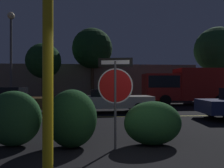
# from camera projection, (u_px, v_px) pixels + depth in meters

# --- Properties ---
(road_center_stripe) EXTENTS (37.93, 0.12, 0.01)m
(road_center_stripe) POSITION_uv_depth(u_px,v_px,m) (114.00, 117.00, 10.88)
(road_center_stripe) COLOR gold
(road_center_stripe) RESTS_ON ground_plane
(stop_sign) EXTENTS (0.86, 0.22, 2.27)m
(stop_sign) POSITION_uv_depth(u_px,v_px,m) (115.00, 86.00, 5.43)
(stop_sign) COLOR #4C4C51
(stop_sign) RESTS_ON ground_plane
(yellow_pole_left) EXTENTS (0.16, 0.16, 3.09)m
(yellow_pole_left) POSITION_uv_depth(u_px,v_px,m) (48.00, 89.00, 3.37)
(yellow_pole_left) COLOR yellow
(yellow_pole_left) RESTS_ON ground_plane
(hedge_bush_1) EXTENTS (1.43, 0.78, 1.45)m
(hedge_bush_1) POSITION_uv_depth(u_px,v_px,m) (14.00, 118.00, 5.69)
(hedge_bush_1) COLOR #285B2D
(hedge_bush_1) RESTS_ON ground_plane
(hedge_bush_2) EXTENTS (1.28, 1.05, 1.49)m
(hedge_bush_2) POSITION_uv_depth(u_px,v_px,m) (72.00, 118.00, 5.57)
(hedge_bush_2) COLOR #19421E
(hedge_bush_2) RESTS_ON ground_plane
(hedge_bush_3) EXTENTS (1.55, 0.89, 1.17)m
(hedge_bush_3) POSITION_uv_depth(u_px,v_px,m) (153.00, 123.00, 5.80)
(hedge_bush_3) COLOR #1E4C23
(hedge_bush_3) RESTS_ON ground_plane
(passing_car_1) EXTENTS (4.85, 1.98, 1.47)m
(passing_car_1) POSITION_uv_depth(u_px,v_px,m) (4.00, 101.00, 11.95)
(passing_car_1) COLOR brown
(passing_car_1) RESTS_ON ground_plane
(passing_car_2) EXTENTS (5.05, 2.13, 1.34)m
(passing_car_2) POSITION_uv_depth(u_px,v_px,m) (109.00, 100.00, 12.63)
(passing_car_2) COLOR silver
(passing_car_2) RESTS_ON ground_plane
(delivery_truck) EXTENTS (7.00, 2.53, 2.86)m
(delivery_truck) POSITION_uv_depth(u_px,v_px,m) (186.00, 85.00, 17.28)
(delivery_truck) COLOR maroon
(delivery_truck) RESTS_ON ground_plane
(street_lamp) EXTENTS (0.51, 0.51, 6.79)m
(street_lamp) POSITION_uv_depth(u_px,v_px,m) (11.00, 42.00, 15.58)
(street_lamp) COLOR #4C4C51
(street_lamp) RESTS_ON ground_plane
(tree_0) EXTENTS (3.00, 3.00, 5.15)m
(tree_0) POSITION_uv_depth(u_px,v_px,m) (44.00, 61.00, 18.74)
(tree_0) COLOR #422D1E
(tree_0) RESTS_ON ground_plane
(tree_1) EXTENTS (4.79, 4.79, 7.77)m
(tree_1) POSITION_uv_depth(u_px,v_px,m) (217.00, 50.00, 23.43)
(tree_1) COLOR #422D1E
(tree_1) RESTS_ON ground_plane
(tree_2) EXTENTS (3.97, 3.97, 7.15)m
(tree_2) POSITION_uv_depth(u_px,v_px,m) (92.00, 49.00, 21.48)
(tree_2) COLOR #422D1E
(tree_2) RESTS_ON ground_plane
(building_backdrop) EXTENTS (25.23, 3.48, 3.67)m
(building_backdrop) POSITION_uv_depth(u_px,v_px,m) (76.00, 82.00, 23.66)
(building_backdrop) COLOR #7A6B5B
(building_backdrop) RESTS_ON ground_plane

